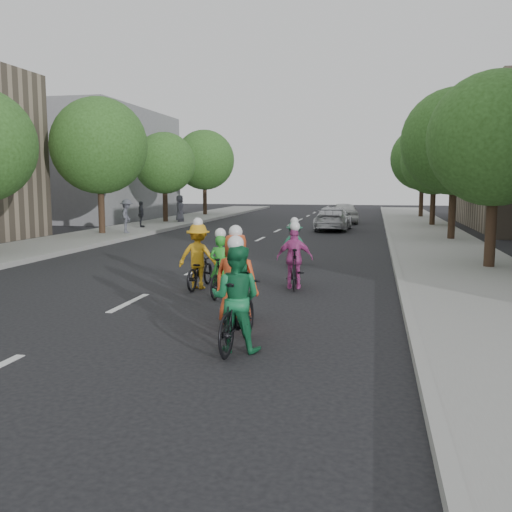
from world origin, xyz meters
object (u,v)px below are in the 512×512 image
(follow_car_lead, at_px, (333,219))
(spectator_1, at_px, (141,214))
(follow_car_trail, at_px, (343,213))
(cyclist_1, at_px, (237,307))
(cyclist_3, at_px, (294,247))
(cyclist_5, at_px, (199,262))
(cyclist_4, at_px, (236,288))
(spectator_0, at_px, (127,216))
(spectator_2, at_px, (180,208))
(cyclist_0, at_px, (295,264))
(cyclist_2, at_px, (221,273))

(follow_car_lead, height_order, spectator_1, spectator_1)
(follow_car_trail, bearing_deg, cyclist_1, 79.48)
(cyclist_1, height_order, spectator_1, cyclist_1)
(cyclist_3, bearing_deg, cyclist_5, 68.43)
(cyclist_4, height_order, spectator_0, cyclist_4)
(follow_car_lead, bearing_deg, cyclist_4, 91.96)
(cyclist_4, bearing_deg, follow_car_trail, -86.13)
(cyclist_5, relative_size, spectator_2, 1.04)
(cyclist_0, distance_m, spectator_2, 23.96)
(cyclist_0, xyz_separation_m, follow_car_trail, (-0.12, 24.53, 0.07))
(cyclist_2, xyz_separation_m, spectator_0, (-8.82, 14.16, 0.44))
(cyclist_4, relative_size, cyclist_5, 1.05)
(cyclist_0, relative_size, cyclist_2, 1.09)
(cyclist_2, height_order, spectator_2, spectator_2)
(follow_car_trail, distance_m, spectator_0, 15.64)
(cyclist_1, relative_size, spectator_1, 1.30)
(cyclist_5, bearing_deg, follow_car_lead, -92.84)
(spectator_1, bearing_deg, cyclist_4, -176.67)
(follow_car_trail, distance_m, spectator_2, 10.93)
(follow_car_lead, distance_m, spectator_1, 11.01)
(follow_car_lead, relative_size, spectator_2, 2.63)
(cyclist_3, relative_size, spectator_0, 0.93)
(spectator_1, bearing_deg, spectator_0, 168.23)
(follow_car_trail, xyz_separation_m, spectator_0, (-10.24, -11.81, 0.30))
(cyclist_2, distance_m, cyclist_4, 2.62)
(cyclist_2, height_order, cyclist_5, cyclist_5)
(cyclist_1, relative_size, follow_car_trail, 0.47)
(spectator_2, bearing_deg, spectator_1, 167.43)
(cyclist_2, distance_m, spectator_0, 16.69)
(cyclist_3, xyz_separation_m, cyclist_5, (-1.84, -4.38, 0.05))
(cyclist_0, bearing_deg, cyclist_5, 6.38)
(cyclist_2, xyz_separation_m, spectator_2, (-9.06, 22.92, 0.45))
(cyclist_2, height_order, follow_car_trail, cyclist_2)
(cyclist_4, distance_m, follow_car_lead, 22.23)
(spectator_1, bearing_deg, cyclist_1, -177.61)
(spectator_1, bearing_deg, cyclist_3, -164.01)
(follow_car_lead, height_order, spectator_0, spectator_0)
(cyclist_5, distance_m, follow_car_lead, 18.96)
(spectator_0, xyz_separation_m, spectator_2, (-0.25, 8.76, 0.01))
(spectator_1, bearing_deg, spectator_2, -30.76)
(follow_car_lead, bearing_deg, spectator_0, 31.94)
(spectator_2, bearing_deg, cyclist_3, -156.26)
(cyclist_1, height_order, spectator_2, spectator_2)
(cyclist_5, xyz_separation_m, follow_car_lead, (2.06, 18.85, -0.00))
(follow_car_trail, xyz_separation_m, spectator_1, (-11.07, -8.06, 0.19))
(cyclist_4, distance_m, spectator_0, 19.26)
(cyclist_2, distance_m, follow_car_trail, 26.01)
(cyclist_2, bearing_deg, cyclist_1, 112.22)
(cyclist_3, height_order, cyclist_4, cyclist_4)
(spectator_0, height_order, spectator_1, spectator_0)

